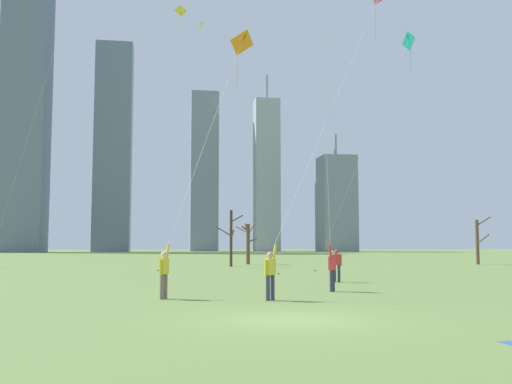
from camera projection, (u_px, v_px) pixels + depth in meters
ground_plane at (292, 320)px, 14.61m from camera, size 400.00×400.00×0.00m
kite_flyer_far_back_pink at (304, 186)px, 21.84m from camera, size 7.80×7.66×14.99m
kite_flyer_midfield_left_orange at (180, 224)px, 21.12m from camera, size 3.92×4.44×11.14m
kite_flyer_midfield_right_blue at (328, 169)px, 22.30m from camera, size 3.22×7.90×21.18m
bystander_far_off_by_trees at (337, 264)px, 29.14m from camera, size 0.51×0.22×1.62m
distant_kite_high_overhead_teal at (402, 58)px, 37.61m from camera, size 4.98×6.60×15.34m
distant_kite_drifting_right_white at (195, 62)px, 42.85m from camera, size 3.29×0.49×18.17m
distant_kite_low_near_trees_yellow at (193, 44)px, 36.86m from camera, size 6.75×0.60×16.89m
bare_tree_center at (478, 241)px, 55.19m from camera, size 1.59×3.13×4.50m
bare_tree_far_right_edge at (248, 241)px, 55.17m from camera, size 1.99×2.69×3.86m
bare_tree_rightmost at (231, 237)px, 49.75m from camera, size 2.46×1.75×4.77m
skyline_short_annex at (113, 147)px, 148.23m from camera, size 9.10×6.92×52.74m
skyline_tall_tower at (267, 175)px, 155.07m from camera, size 6.48×5.42×47.06m
skyline_wide_slab at (204, 172)px, 162.37m from camera, size 7.52×7.54×43.79m
skyline_mid_tower_left at (336, 204)px, 150.63m from camera, size 8.67×9.88×30.31m
skyline_mid_tower_right at (25, 117)px, 138.91m from camera, size 10.25×10.02×63.85m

